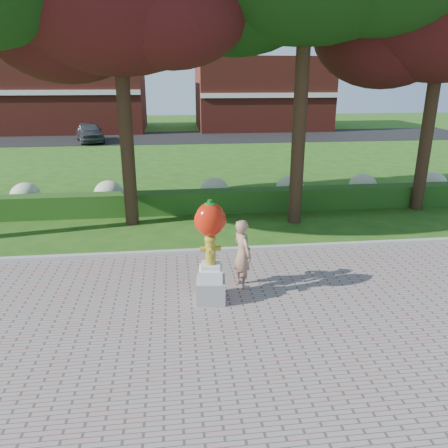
# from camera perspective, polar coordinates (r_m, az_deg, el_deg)

# --- Properties ---
(ground) EXTENTS (100.00, 100.00, 0.00)m
(ground) POSITION_cam_1_polar(r_m,az_deg,el_deg) (9.59, -2.55, -10.86)
(ground) COLOR #205314
(ground) RESTS_ON ground
(curb) EXTENTS (40.00, 0.18, 0.15)m
(curb) POSITION_cam_1_polar(r_m,az_deg,el_deg) (12.26, -3.62, -3.65)
(curb) COLOR #ADADA5
(curb) RESTS_ON ground
(lawn_hedge) EXTENTS (24.00, 0.70, 0.80)m
(lawn_hedge) POSITION_cam_1_polar(r_m,az_deg,el_deg) (15.93, -4.48, 2.88)
(lawn_hedge) COLOR #1D4413
(lawn_hedge) RESTS_ON ground
(hydrangea_row) EXTENTS (20.10, 1.10, 0.99)m
(hydrangea_row) POSITION_cam_1_polar(r_m,az_deg,el_deg) (16.89, -2.71, 4.36)
(hydrangea_row) COLOR beige
(hydrangea_row) RESTS_ON ground
(street) EXTENTS (50.00, 8.00, 0.02)m
(street) POSITION_cam_1_polar(r_m,az_deg,el_deg) (36.63, -5.94, 11.21)
(street) COLOR black
(street) RESTS_ON ground
(building_left) EXTENTS (14.00, 8.00, 7.00)m
(building_left) POSITION_cam_1_polar(r_m,az_deg,el_deg) (43.38, -20.14, 16.00)
(building_left) COLOR maroon
(building_left) RESTS_ON ground
(building_right) EXTENTS (12.00, 8.00, 6.40)m
(building_right) POSITION_cam_1_polar(r_m,az_deg,el_deg) (43.21, 4.87, 16.61)
(building_right) COLOR maroon
(building_right) RESTS_ON ground
(tree_far_right) EXTENTS (7.88, 6.72, 10.21)m
(tree_far_right) POSITION_cam_1_polar(r_m,az_deg,el_deg) (17.54, 26.56, 24.26)
(tree_far_right) COLOR black
(tree_far_right) RESTS_ON ground
(hydrant_sculpture) EXTENTS (0.68, 0.68, 2.30)m
(hydrant_sculpture) POSITION_cam_1_polar(r_m,az_deg,el_deg) (9.27, -1.78, -3.29)
(hydrant_sculpture) COLOR gray
(hydrant_sculpture) RESTS_ON walkway
(woman) EXTENTS (0.59, 0.70, 1.64)m
(woman) POSITION_cam_1_polar(r_m,az_deg,el_deg) (10.07, 2.41, -3.90)
(woman) COLOR #A2765C
(woman) RESTS_ON walkway
(parked_car) EXTENTS (2.88, 4.64, 1.47)m
(parked_car) POSITION_cam_1_polar(r_m,az_deg,el_deg) (35.15, -17.15, 11.41)
(parked_car) COLOR #3C3E43
(parked_car) RESTS_ON street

